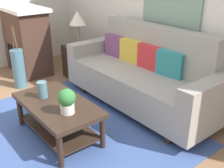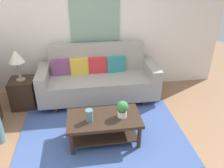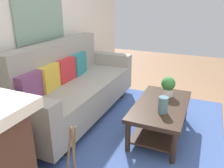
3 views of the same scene
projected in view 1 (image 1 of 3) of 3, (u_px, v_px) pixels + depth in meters
ground_plane at (40, 142)px, 3.04m from camera, size 9.44×9.44×0.00m
wall_back at (171, 2)px, 3.67m from camera, size 5.44×0.10×2.70m
area_rug at (79, 127)px, 3.32m from camera, size 2.63×2.06×0.01m
couch at (142, 76)px, 3.69m from camera, size 2.28×0.84×1.08m
throw_pillow_plum at (116, 46)px, 4.17m from camera, size 0.37×0.15×0.32m
throw_pillow_mustard at (132, 51)px, 3.92m from camera, size 0.37×0.16×0.32m
throw_pillow_crimson at (150, 57)px, 3.66m from camera, size 0.36×0.12×0.32m
throw_pillow_teal at (170, 64)px, 3.41m from camera, size 0.37×0.17×0.32m
coffee_table at (58, 112)px, 3.03m from camera, size 1.10×0.60×0.43m
tabletop_vase at (42, 90)px, 3.07m from camera, size 0.11×0.11×0.19m
potted_plant_tabletop at (67, 100)px, 2.73m from camera, size 0.18×0.18×0.26m
side_table at (79, 61)px, 4.73m from camera, size 0.44×0.44×0.56m
table_lamp at (77, 20)px, 4.45m from camera, size 0.28×0.28×0.57m
fireplace at (27, 40)px, 4.83m from camera, size 1.02×0.58×1.16m
floor_vase at (19, 69)px, 4.31m from camera, size 0.20×0.20×0.62m
floor_vase_branch_a at (15, 39)px, 4.10m from camera, size 0.01×0.05×0.36m
floor_vase_branch_b at (15, 38)px, 4.13m from camera, size 0.05×0.04×0.36m
floor_vase_branch_c at (13, 38)px, 4.11m from camera, size 0.03×0.03×0.36m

